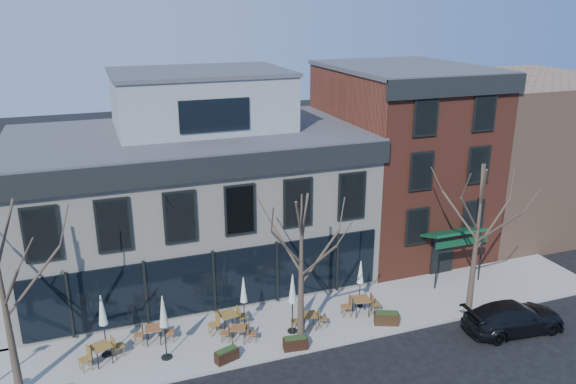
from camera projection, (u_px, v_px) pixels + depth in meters
name	position (u px, v px, depth m)	size (l,w,h in m)	color
ground	(215.00, 316.00, 27.59)	(120.00, 120.00, 0.00)	black
sidewalk_front	(292.00, 324.00, 26.71)	(33.50, 4.70, 0.15)	gray
corner_building	(192.00, 194.00, 30.64)	(18.39, 10.39, 11.10)	beige
red_brick_building	(400.00, 157.00, 34.47)	(8.20, 11.78, 11.18)	brown
bg_building	(518.00, 150.00, 38.83)	(12.00, 12.00, 10.00)	#8C664C
tree_corner	(4.00, 299.00, 20.63)	(3.93, 3.98, 7.92)	#382B21
tree_mid	(301.00, 270.00, 23.89)	(3.50, 3.55, 7.04)	#382B21
tree_right	(477.00, 237.00, 26.74)	(3.72, 3.77, 7.48)	#382B21
parked_sedan	(514.00, 317.00, 26.09)	(1.98, 4.87, 1.41)	black
cafe_set_0	(102.00, 352.00, 23.53)	(1.98, 1.15, 1.02)	brown
cafe_set_1	(154.00, 333.00, 24.98)	(1.84, 0.83, 0.95)	brown
cafe_set_2	(239.00, 333.00, 25.07)	(1.68, 0.97, 0.87)	brown
cafe_set_3	(228.00, 320.00, 25.95)	(1.99, 0.89, 1.02)	brown
cafe_set_4	(309.00, 319.00, 26.08)	(1.77, 0.80, 0.91)	brown
cafe_set_5	(361.00, 305.00, 27.24)	(2.04, 0.92, 1.05)	brown
umbrella_0	(102.00, 313.00, 23.58)	(0.46, 0.46, 2.90)	black
umbrella_1	(163.00, 315.00, 23.36)	(0.48, 0.48, 2.98)	black
umbrella_2	(244.00, 292.00, 25.72)	(0.42, 0.42, 2.60)	black
umbrella_3	(292.00, 292.00, 25.31)	(0.47, 0.47, 2.93)	black
umbrella_4	(360.00, 274.00, 27.63)	(0.40, 0.40, 2.48)	black
planter_1	(227.00, 355.00, 23.75)	(1.10, 0.71, 0.57)	black
planter_2	(295.00, 343.00, 24.56)	(1.12, 0.55, 0.60)	black
planter_3	(386.00, 318.00, 26.49)	(1.23, 0.87, 0.64)	#321F10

